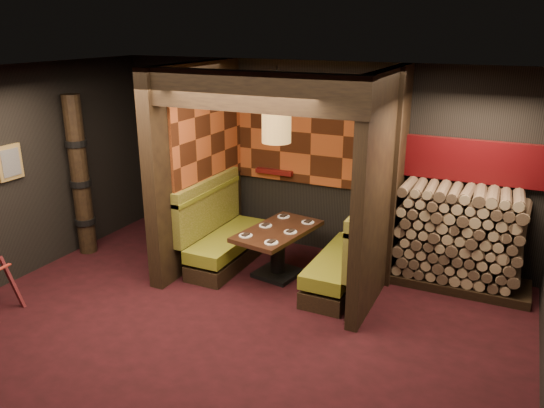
{
  "coord_description": "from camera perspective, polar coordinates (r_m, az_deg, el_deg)",
  "views": [
    {
      "loc": [
        2.75,
        -4.49,
        3.31
      ],
      "look_at": [
        0.0,
        1.3,
        1.15
      ],
      "focal_mm": 35.0,
      "sensor_mm": 36.0,
      "label": 1
    }
  ],
  "objects": [
    {
      "name": "dining_table",
      "position": [
        7.29,
        0.62,
        -4.43
      ],
      "size": [
        0.91,
        1.4,
        0.69
      ],
      "color": "black",
      "rests_on": "floor"
    },
    {
      "name": "ceiling",
      "position": [
        5.28,
        -6.24,
        13.64
      ],
      "size": [
        6.5,
        5.5,
        0.02
      ],
      "primitive_type": "cube",
      "color": "black",
      "rests_on": "ground"
    },
    {
      "name": "pendant_lamp",
      "position": [
        6.77,
        0.49,
        8.5
      ],
      "size": [
        0.38,
        0.38,
        0.96
      ],
      "color": "olive",
      "rests_on": "ceiling"
    },
    {
      "name": "firewood_stack",
      "position": [
        7.34,
        20.07,
        -3.56
      ],
      "size": [
        1.73,
        0.7,
        1.36
      ],
      "color": "black",
      "rests_on": "floor"
    },
    {
      "name": "partition_right",
      "position": [
        6.63,
        11.72,
        1.71
      ],
      "size": [
        0.15,
        2.1,
        2.85
      ],
      "primitive_type": "cube",
      "color": "black",
      "rests_on": "floor"
    },
    {
      "name": "framed_picture",
      "position": [
        7.72,
        -26.38,
        4.02
      ],
      "size": [
        0.05,
        0.36,
        0.46
      ],
      "color": "olive",
      "rests_on": "wall_left"
    },
    {
      "name": "place_settings",
      "position": [
        7.2,
        0.63,
        -2.64
      ],
      "size": [
        0.73,
        1.13,
        0.03
      ],
      "color": "white",
      "rests_on": "dining_table"
    },
    {
      "name": "wall_back",
      "position": [
        7.98,
        4.53,
        4.9
      ],
      "size": [
        6.5,
        0.02,
        2.85
      ],
      "primitive_type": "cube",
      "color": "black",
      "rests_on": "ground"
    },
    {
      "name": "tapa_side_panel",
      "position": [
        7.61,
        -6.74,
        7.43
      ],
      "size": [
        0.04,
        1.85,
        1.45
      ],
      "primitive_type": "cube",
      "color": "#A2471E",
      "rests_on": "partition_left"
    },
    {
      "name": "tapa_back_panel",
      "position": [
        7.86,
        4.3,
        7.64
      ],
      "size": [
        2.4,
        0.06,
        1.55
      ],
      "primitive_type": "cube",
      "color": "#A2471E",
      "rests_on": "wall_back"
    },
    {
      "name": "booth_bench_left",
      "position": [
        7.74,
        -5.33,
        -3.54
      ],
      "size": [
        0.68,
        1.6,
        1.14
      ],
      "color": "black",
      "rests_on": "floor"
    },
    {
      "name": "wall_left",
      "position": [
        7.74,
        -26.94,
        2.47
      ],
      "size": [
        0.02,
        5.5,
        2.85
      ],
      "primitive_type": "cube",
      "color": "black",
      "rests_on": "ground"
    },
    {
      "name": "floor",
      "position": [
        6.22,
        -5.3,
        -13.7
      ],
      "size": [
        6.5,
        5.5,
        0.02
      ],
      "primitive_type": "cube",
      "color": "black",
      "rests_on": "ground"
    },
    {
      "name": "totem_column",
      "position": [
        8.33,
        -19.95,
        2.72
      ],
      "size": [
        0.31,
        0.31,
        2.4
      ],
      "color": "black",
      "rests_on": "floor"
    },
    {
      "name": "bay_front_post",
      "position": [
        6.85,
        12.98,
        2.18
      ],
      "size": [
        0.08,
        0.08,
        2.85
      ],
      "primitive_type": "cube",
      "color": "black",
      "rests_on": "floor"
    },
    {
      "name": "booth_bench_right",
      "position": [
        7.03,
        8.15,
        -6.02
      ],
      "size": [
        0.68,
        1.6,
        1.14
      ],
      "color": "black",
      "rests_on": "floor"
    },
    {
      "name": "mosaic_header",
      "position": [
        7.37,
        21.18,
        4.28
      ],
      "size": [
        1.83,
        0.1,
        0.56
      ],
      "primitive_type": "cube",
      "color": "maroon",
      "rests_on": "wall_back"
    },
    {
      "name": "header_beam",
      "position": [
        5.92,
        -2.77,
        12.01
      ],
      "size": [
        2.85,
        0.18,
        0.44
      ],
      "primitive_type": "cube",
      "color": "black",
      "rests_on": "partition_left"
    },
    {
      "name": "lacquer_shelf",
      "position": [
        8.17,
        0.27,
        3.51
      ],
      "size": [
        0.6,
        0.12,
        0.07
      ],
      "primitive_type": "cube",
      "color": "#530D0D",
      "rests_on": "wall_back"
    },
    {
      "name": "partition_left",
      "position": [
        7.62,
        -8.08,
        4.11
      ],
      "size": [
        0.2,
        2.2,
        2.85
      ],
      "primitive_type": "cube",
      "color": "black",
      "rests_on": "floor"
    }
  ]
}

